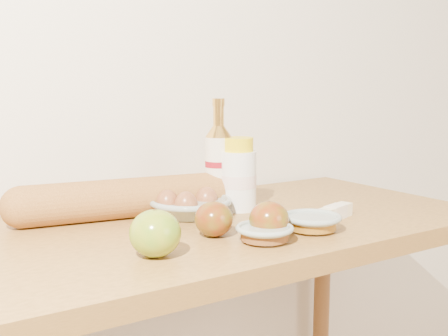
{
  "coord_description": "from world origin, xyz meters",
  "views": [
    {
      "loc": [
        -0.63,
        0.18,
        1.19
      ],
      "look_at": [
        0.0,
        1.15,
        1.02
      ],
      "focal_mm": 45.0,
      "sensor_mm": 36.0,
      "label": 1
    }
  ],
  "objects_px": {
    "egg_bowl": "(189,205)",
    "bourbon_bottle": "(219,164)",
    "cream_bottle": "(238,176)",
    "baguette": "(127,198)",
    "table": "(217,276)"
  },
  "relations": [
    {
      "from": "egg_bowl",
      "to": "bourbon_bottle",
      "type": "bearing_deg",
      "value": 18.44
    },
    {
      "from": "cream_bottle",
      "to": "baguette",
      "type": "bearing_deg",
      "value": 151.41
    },
    {
      "from": "baguette",
      "to": "bourbon_bottle",
      "type": "bearing_deg",
      "value": 0.46
    },
    {
      "from": "bourbon_bottle",
      "to": "egg_bowl",
      "type": "xyz_separation_m",
      "value": [
        -0.1,
        -0.03,
        -0.08
      ]
    },
    {
      "from": "table",
      "to": "egg_bowl",
      "type": "height_order",
      "value": "egg_bowl"
    },
    {
      "from": "cream_bottle",
      "to": "baguette",
      "type": "relative_size",
      "value": 0.32
    },
    {
      "from": "bourbon_bottle",
      "to": "egg_bowl",
      "type": "distance_m",
      "value": 0.13
    },
    {
      "from": "table",
      "to": "egg_bowl",
      "type": "xyz_separation_m",
      "value": [
        -0.03,
        0.07,
        0.15
      ]
    },
    {
      "from": "table",
      "to": "bourbon_bottle",
      "type": "bearing_deg",
      "value": 55.37
    },
    {
      "from": "bourbon_bottle",
      "to": "cream_bottle",
      "type": "xyz_separation_m",
      "value": [
        0.03,
        -0.03,
        -0.03
      ]
    },
    {
      "from": "table",
      "to": "egg_bowl",
      "type": "bearing_deg",
      "value": 112.18
    },
    {
      "from": "table",
      "to": "baguette",
      "type": "bearing_deg",
      "value": 137.89
    },
    {
      "from": "cream_bottle",
      "to": "baguette",
      "type": "height_order",
      "value": "cream_bottle"
    },
    {
      "from": "table",
      "to": "baguette",
      "type": "distance_m",
      "value": 0.26
    },
    {
      "from": "cream_bottle",
      "to": "egg_bowl",
      "type": "bearing_deg",
      "value": 165.47
    }
  ]
}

